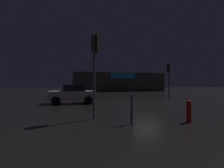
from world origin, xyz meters
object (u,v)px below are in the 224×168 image
store_building (117,82)px  fire_hydrant (189,111)px  traffic_signal_opposite (169,74)px  car_near (73,94)px  traffic_signal_cross_left (96,55)px

store_building → fire_hydrant: (-6.48, -32.15, -1.55)m
store_building → traffic_signal_opposite: 19.68m
fire_hydrant → store_building: bearing=78.6°
store_building → car_near: 25.90m
traffic_signal_cross_left → car_near: size_ratio=1.02×
store_building → traffic_signal_opposite: (0.69, -19.65, 0.84)m
traffic_signal_cross_left → car_near: 7.31m
store_building → traffic_signal_cross_left: size_ratio=4.91×
store_building → fire_hydrant: 32.83m
traffic_signal_opposite → car_near: traffic_signal_opposite is taller
traffic_signal_cross_left → traffic_signal_opposite: bearing=44.2°
fire_hydrant → car_near: bearing=117.5°
store_building → car_near: (-11.04, -23.40, -1.21)m
traffic_signal_opposite → fire_hydrant: bearing=-119.8°
traffic_signal_opposite → traffic_signal_cross_left: traffic_signal_opposite is taller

